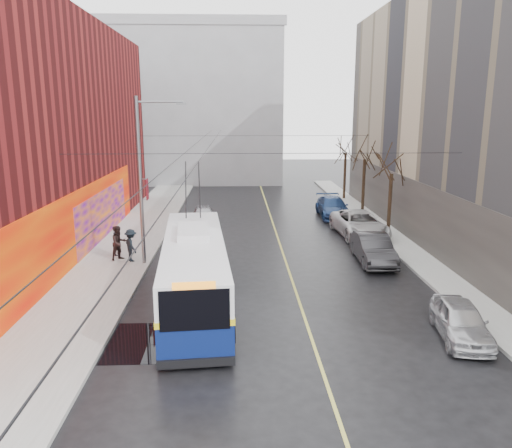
# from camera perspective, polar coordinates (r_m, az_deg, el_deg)

# --- Properties ---
(ground) EXTENTS (140.00, 140.00, 0.00)m
(ground) POSITION_cam_1_polar(r_m,az_deg,el_deg) (18.35, 1.91, -13.94)
(ground) COLOR black
(ground) RESTS_ON ground
(sidewalk_left) EXTENTS (4.00, 60.00, 0.15)m
(sidewalk_left) POSITION_cam_1_polar(r_m,az_deg,el_deg) (30.26, -15.14, -3.33)
(sidewalk_left) COLOR gray
(sidewalk_left) RESTS_ON ground
(sidewalk_right) EXTENTS (2.00, 60.00, 0.15)m
(sidewalk_right) POSITION_cam_1_polar(r_m,az_deg,el_deg) (31.23, 16.95, -2.94)
(sidewalk_right) COLOR gray
(sidewalk_right) RESTS_ON ground
(lane_line) EXTENTS (0.12, 50.00, 0.01)m
(lane_line) POSITION_cam_1_polar(r_m,az_deg,el_deg) (31.56, 2.76, -2.35)
(lane_line) COLOR #BFB74C
(lane_line) RESTS_ON ground
(building_far) EXTENTS (20.50, 12.10, 18.00)m
(building_far) POSITION_cam_1_polar(r_m,az_deg,el_deg) (61.51, -6.95, 13.45)
(building_far) COLOR gray
(building_far) RESTS_ON ground
(streetlight_pole) EXTENTS (2.65, 0.60, 9.00)m
(streetlight_pole) POSITION_cam_1_polar(r_m,az_deg,el_deg) (27.00, -12.78, 5.25)
(streetlight_pole) COLOR slate
(streetlight_pole) RESTS_ON ground
(catenary_wires) EXTENTS (18.00, 60.00, 0.22)m
(catenary_wires) POSITION_cam_1_polar(r_m,az_deg,el_deg) (31.20, -4.74, 9.09)
(catenary_wires) COLOR black
(tree_near) EXTENTS (3.20, 3.20, 6.40)m
(tree_near) POSITION_cam_1_polar(r_m,az_deg,el_deg) (34.08, 15.30, 6.85)
(tree_near) COLOR black
(tree_near) RESTS_ON ground
(tree_mid) EXTENTS (3.20, 3.20, 6.68)m
(tree_mid) POSITION_cam_1_polar(r_m,az_deg,el_deg) (40.76, 12.37, 8.31)
(tree_mid) COLOR black
(tree_mid) RESTS_ON ground
(tree_far) EXTENTS (3.20, 3.20, 6.57)m
(tree_far) POSITION_cam_1_polar(r_m,az_deg,el_deg) (47.56, 10.24, 8.88)
(tree_far) COLOR black
(tree_far) RESTS_ON ground
(puddle) EXTENTS (2.29, 3.36, 0.01)m
(puddle) POSITION_cam_1_polar(r_m,az_deg,el_deg) (19.20, -13.13, -13.02)
(puddle) COLOR black
(puddle) RESTS_ON ground
(pigeons_flying) EXTENTS (3.91, 1.05, 1.09)m
(pigeons_flying) POSITION_cam_1_polar(r_m,az_deg,el_deg) (26.82, -3.54, 10.40)
(pigeons_flying) COLOR slate
(trolleybus) EXTENTS (3.52, 12.07, 5.66)m
(trolleybus) POSITION_cam_1_polar(r_m,az_deg,el_deg) (21.71, -7.04, -5.23)
(trolleybus) COLOR #0A1850
(trolleybus) RESTS_ON ground
(parked_car_a) EXTENTS (2.21, 4.24, 1.38)m
(parked_car_a) POSITION_cam_1_polar(r_m,az_deg,el_deg) (20.22, 22.35, -10.19)
(parked_car_a) COLOR silver
(parked_car_a) RESTS_ON ground
(parked_car_b) EXTENTS (1.83, 4.90, 1.60)m
(parked_car_b) POSITION_cam_1_polar(r_m,az_deg,el_deg) (28.37, 13.24, -2.77)
(parked_car_b) COLOR #2B2A2D
(parked_car_b) RESTS_ON ground
(parked_car_c) EXTENTS (3.21, 6.23, 1.68)m
(parked_car_c) POSITION_cam_1_polar(r_m,az_deg,el_deg) (34.11, 11.73, -0.01)
(parked_car_c) COLOR silver
(parked_car_c) RESTS_ON ground
(parked_car_d) EXTENTS (2.23, 5.44, 1.57)m
(parked_car_d) POSITION_cam_1_polar(r_m,az_deg,el_deg) (39.94, 8.76, 1.90)
(parked_car_d) COLOR navy
(parked_car_d) RESTS_ON ground
(following_car) EXTENTS (1.83, 4.05, 1.35)m
(following_car) POSITION_cam_1_polar(r_m,az_deg,el_deg) (37.40, -6.04, 1.06)
(following_car) COLOR #A4A4A9
(following_car) RESTS_ON ground
(pedestrian_a) EXTENTS (0.52, 0.69, 1.69)m
(pedestrian_a) POSITION_cam_1_polar(r_m,az_deg,el_deg) (29.60, -15.63, -1.86)
(pedestrian_a) COLOR black
(pedestrian_a) RESTS_ON sidewalk_left
(pedestrian_b) EXTENTS (1.17, 1.17, 1.92)m
(pedestrian_b) POSITION_cam_1_polar(r_m,az_deg,el_deg) (28.66, -15.40, -2.09)
(pedestrian_b) COLOR black
(pedestrian_b) RESTS_ON sidewalk_left
(pedestrian_c) EXTENTS (1.17, 1.34, 1.80)m
(pedestrian_c) POSITION_cam_1_polar(r_m,az_deg,el_deg) (28.21, -14.09, -2.37)
(pedestrian_c) COLOR black
(pedestrian_c) RESTS_ON sidewalk_left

